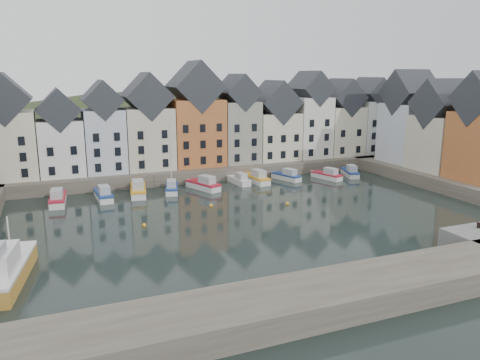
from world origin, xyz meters
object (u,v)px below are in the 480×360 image
boat_a (58,199)px  large_vessel (5,270)px  mooring_bollard (479,225)px  boat_d (172,188)px

boat_a → large_vessel: size_ratio=0.60×
large_vessel → mooring_bollard: bearing=-1.1°
boat_a → large_vessel: 25.76m
large_vessel → boat_d: bearing=60.7°
boat_d → mooring_bollard: size_ratio=19.86×
boat_a → large_vessel: large_vessel is taller
large_vessel → mooring_bollard: size_ratio=19.90×
boat_a → boat_d: (16.16, 0.68, -0.03)m
boat_a → mooring_bollard: size_ratio=11.93×
mooring_bollard → boat_d: bearing=124.7°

